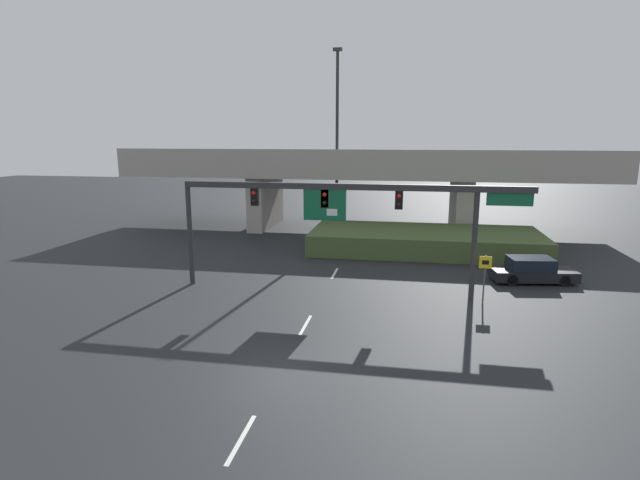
{
  "coord_description": "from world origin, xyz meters",
  "views": [
    {
      "loc": [
        4.37,
        -15.77,
        8.25
      ],
      "look_at": [
        0.0,
        8.47,
        3.14
      ],
      "focal_mm": 28.0,
      "sensor_mm": 36.0,
      "label": 1
    }
  ],
  "objects_px": {
    "highway_light_pole_near": "(337,142)",
    "speed_limit_sign": "(485,273)",
    "signal_gantry": "(344,203)",
    "parked_sedan_near_right": "(532,271)"
  },
  "relations": [
    {
      "from": "signal_gantry",
      "to": "speed_limit_sign",
      "type": "height_order",
      "value": "signal_gantry"
    },
    {
      "from": "speed_limit_sign",
      "to": "highway_light_pole_near",
      "type": "relative_size",
      "value": 0.17
    },
    {
      "from": "speed_limit_sign",
      "to": "parked_sedan_near_right",
      "type": "relative_size",
      "value": 0.52
    },
    {
      "from": "highway_light_pole_near",
      "to": "speed_limit_sign",
      "type": "bearing_deg",
      "value": -57.56
    },
    {
      "from": "highway_light_pole_near",
      "to": "parked_sedan_near_right",
      "type": "distance_m",
      "value": 18.27
    },
    {
      "from": "signal_gantry",
      "to": "parked_sedan_near_right",
      "type": "relative_size",
      "value": 3.76
    },
    {
      "from": "signal_gantry",
      "to": "highway_light_pole_near",
      "type": "height_order",
      "value": "highway_light_pole_near"
    },
    {
      "from": "signal_gantry",
      "to": "highway_light_pole_near",
      "type": "relative_size",
      "value": 1.23
    },
    {
      "from": "signal_gantry",
      "to": "speed_limit_sign",
      "type": "bearing_deg",
      "value": -6.01
    },
    {
      "from": "signal_gantry",
      "to": "speed_limit_sign",
      "type": "relative_size",
      "value": 7.29
    }
  ]
}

